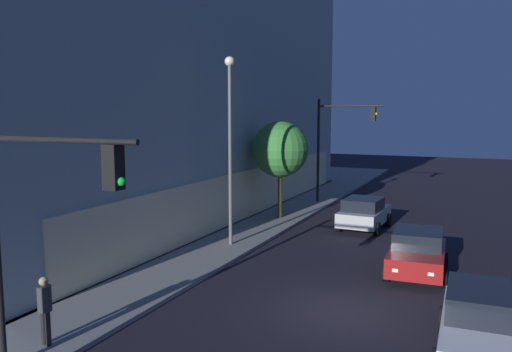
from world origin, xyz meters
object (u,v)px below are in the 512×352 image
Objects in this scene: traffic_light_near_corner at (36,209)px; traffic_light_far_corner at (337,134)px; sidewalk_tree at (280,150)px; car_silver at (364,213)px; car_red at (417,252)px; pedestrian_waiting at (45,305)px; modern_building at (43,63)px; street_lamp_sidewalk at (230,129)px; car_white at (478,323)px.

traffic_light_far_corner is at bearing 0.44° from traffic_light_near_corner.
traffic_light_far_corner is 6.39m from sidewalk_tree.
traffic_light_near_corner is 1.45× the size of car_silver.
pedestrian_waiting is at bearing 142.99° from car_red.
modern_building reaches higher than traffic_light_far_corner.
street_lamp_sidewalk reaches higher than traffic_light_far_corner.
sidewalk_tree is (19.01, 1.80, -0.02)m from traffic_light_near_corner.
pedestrian_waiting reaches higher than car_red.
sidewalk_tree reaches higher than car_red.
traffic_light_near_corner is 0.86× the size of traffic_light_far_corner.
sidewalk_tree is at bearing 85.69° from car_silver.
car_silver is at bearing -9.50° from traffic_light_near_corner.
car_red is (6.36, 2.23, -0.03)m from car_white.
traffic_light_far_corner is 15.38m from car_red.
car_white is 14.28m from car_silver.
sidewalk_tree is 1.20× the size of car_white.
modern_building is 20.56m from traffic_light_far_corner.
modern_building is at bearing 45.59° from traffic_light_near_corner.
car_white is (-13.46, -10.64, -3.18)m from sidewalk_tree.
street_lamp_sidewalk is (-6.27, -17.48, -4.11)m from modern_building.
pedestrian_waiting is (-11.12, -0.29, -4.16)m from street_lamp_sidewalk.
street_lamp_sidewalk is 9.45m from car_red.
sidewalk_tree is 3.03× the size of pedestrian_waiting.
car_white is at bearing -67.57° from pedestrian_waiting.
traffic_light_far_corner is 1.68× the size of car_silver.
car_silver reaches higher than car_red.
pedestrian_waiting is 13.25m from car_red.
traffic_light_far_corner is at bearing -14.63° from sidewalk_tree.
car_red is at bearing -37.01° from pedestrian_waiting.
modern_building is 8.30× the size of car_red.
modern_building is at bearing 64.77° from car_white.
street_lamp_sidewalk is 1.83× the size of car_white.
modern_building is at bearing 45.62° from pedestrian_waiting.
pedestrian_waiting is at bearing 165.50° from car_silver.
modern_building is at bearing 89.76° from car_silver.
traffic_light_far_corner is at bearing -6.53° from street_lamp_sidewalk.
sidewalk_tree is at bearing 49.87° from car_red.
traffic_light_near_corner is at bearing 122.14° from car_white.
street_lamp_sidewalk reaches higher than sidewalk_tree.
car_white is (-19.61, -9.04, -3.83)m from traffic_light_far_corner.
car_red is (11.92, -6.62, -3.23)m from traffic_light_near_corner.
car_silver is (13.09, 5.72, 0.00)m from car_white.
pedestrian_waiting is (-23.82, 1.16, -3.46)m from traffic_light_far_corner.
traffic_light_near_corner is (-18.73, -19.12, -5.44)m from modern_building.
modern_building is at bearing 70.27° from street_lamp_sidewalk.
car_white is at bearing -115.23° from modern_building.
traffic_light_near_corner is at bearing -172.48° from street_lamp_sidewalk.
traffic_light_near_corner is 12.64m from street_lamp_sidewalk.
pedestrian_waiting is 17.87m from car_silver.
car_red is at bearing -130.13° from sidewalk_tree.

